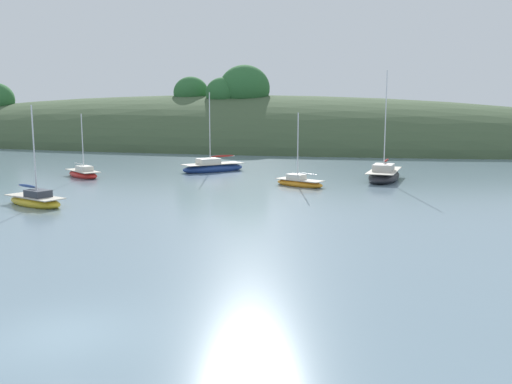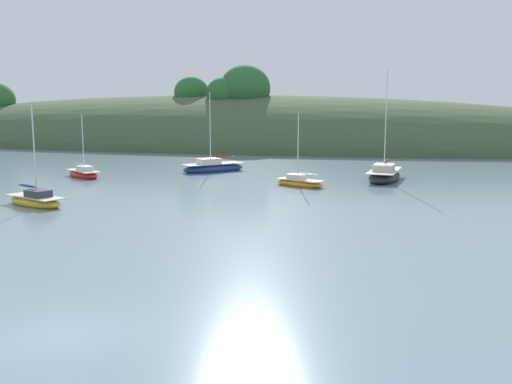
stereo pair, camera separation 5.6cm
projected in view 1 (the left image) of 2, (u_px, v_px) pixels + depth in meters
The scene contains 7 objects.
ground_plane at pixel (63, 335), 15.58m from camera, with size 400.00×400.00×0.00m, color slate.
far_shoreline_hill at pixel (209, 145), 95.39m from camera, with size 150.00×36.00×22.16m.
sailboat_red_portside at pixel (299, 182), 45.53m from camera, with size 4.75×3.24×6.26m.
sailboat_black_sloop at pixel (35, 200), 36.37m from camera, with size 5.41×3.37×6.85m.
sailboat_cream_ketch at pixel (213, 167), 56.07m from camera, with size 6.26×6.67×8.29m.
sailboat_orange_cutter at pixel (384, 175), 49.24m from camera, with size 3.18×7.79×10.02m.
sailboat_navy_dinghy at pixel (83, 174), 51.52m from camera, with size 5.23×4.33×6.13m.
Camera 1 is at (9.43, -12.65, 6.42)m, focal length 38.16 mm.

